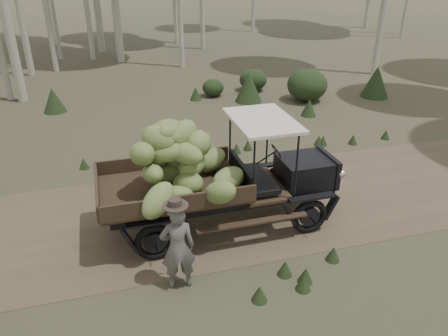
{
  "coord_description": "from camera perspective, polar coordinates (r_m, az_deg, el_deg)",
  "views": [
    {
      "loc": [
        -2.91,
        -7.93,
        5.14
      ],
      "look_at": [
        -0.79,
        -0.52,
        1.3
      ],
      "focal_mm": 35.0,
      "sensor_mm": 36.0,
      "label": 1
    }
  ],
  "objects": [
    {
      "name": "farmer",
      "position": [
        7.28,
        -6.07,
        -10.18
      ],
      "size": [
        0.6,
        0.45,
        1.71
      ],
      "rotation": [
        0.0,
        0.0,
        3.07
      ],
      "color": "#4F4C48",
      "rests_on": "ground"
    },
    {
      "name": "dirt_track",
      "position": [
        9.88,
        3.61,
        -4.86
      ],
      "size": [
        70.0,
        4.0,
        0.01
      ],
      "primitive_type": "cube",
      "color": "brown",
      "rests_on": "ground"
    },
    {
      "name": "ground",
      "position": [
        9.88,
        3.61,
        -4.88
      ],
      "size": [
        120.0,
        120.0,
        0.0
      ],
      "primitive_type": "plane",
      "color": "#473D2B",
      "rests_on": "ground"
    },
    {
      "name": "banana_truck",
      "position": [
        8.38,
        -2.66,
        -0.03
      ],
      "size": [
        4.94,
        2.34,
        2.48
      ],
      "rotation": [
        0.0,
        0.0,
        0.01
      ],
      "color": "black",
      "rests_on": "ground"
    },
    {
      "name": "undergrowth",
      "position": [
        9.18,
        14.3,
        -4.56
      ],
      "size": [
        17.73,
        19.97,
        1.36
      ],
      "color": "#233319",
      "rests_on": "ground"
    }
  ]
}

